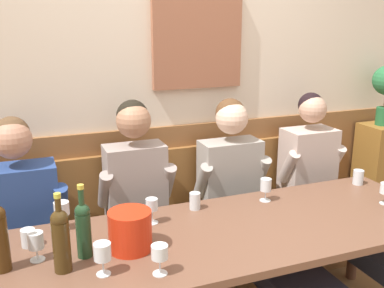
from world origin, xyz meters
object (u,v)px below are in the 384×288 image
at_px(ice_bucket, 130,231).
at_px(wine_glass_mid_right, 160,254).
at_px(person_right_seat, 151,228).
at_px(wine_glass_right_end, 152,206).
at_px(wall_bench, 180,248).
at_px(water_tumbler_center, 358,177).
at_px(water_tumbler_left, 195,201).
at_px(wine_bottle_amber_mid, 61,238).
at_px(wine_glass_left_end, 62,210).
at_px(wine_glass_near_bucket, 36,241).
at_px(person_center_right_seat, 336,199).
at_px(wine_bottle_clear_water, 83,227).
at_px(water_tumbler_right, 28,238).
at_px(person_left_seat, 254,214).
at_px(wine_glass_center_rear, 266,186).
at_px(dining_table, 224,243).
at_px(person_center_left_seat, 23,255).
at_px(wine_glass_by_bottle, 102,252).

height_order(ice_bucket, wine_glass_mid_right, ice_bucket).
relative_size(person_right_seat, wine_glass_right_end, 9.57).
bearing_deg(ice_bucket, person_right_seat, 60.56).
bearing_deg(wall_bench, person_right_seat, -129.73).
relative_size(water_tumbler_center, water_tumbler_left, 0.98).
distance_m(wine_bottle_amber_mid, water_tumbler_left, 0.87).
distance_m(person_right_seat, wine_glass_left_end, 0.52).
relative_size(wine_glass_near_bucket, water_tumbler_left, 1.38).
distance_m(wine_glass_near_bucket, wine_glass_right_end, 0.61).
bearing_deg(person_right_seat, person_center_right_seat, 0.27).
bearing_deg(wine_bottle_clear_water, wine_bottle_amber_mid, -139.34).
bearing_deg(person_right_seat, wall_bench, 50.27).
bearing_deg(water_tumbler_right, person_left_seat, 6.16).
height_order(wine_glass_left_end, water_tumbler_center, wine_glass_left_end).
bearing_deg(wall_bench, wine_glass_center_rear, -47.70).
distance_m(dining_table, wine_bottle_amber_mid, 0.85).
distance_m(person_right_seat, ice_bucket, 0.45).
relative_size(person_left_seat, wine_glass_near_bucket, 9.54).
relative_size(person_right_seat, wine_glass_near_bucket, 9.78).
height_order(water_tumbler_center, water_tumbler_left, water_tumbler_left).
distance_m(person_center_right_seat, wine_bottle_amber_mid, 1.87).
xyz_separation_m(wine_bottle_clear_water, wine_glass_right_end, (0.38, 0.22, -0.04)).
height_order(person_right_seat, wine_glass_left_end, person_right_seat).
relative_size(person_center_left_seat, water_tumbler_right, 14.70).
relative_size(person_left_seat, wine_glass_left_end, 8.68).
height_order(wine_glass_left_end, water_tumbler_right, wine_glass_left_end).
distance_m(dining_table, wine_bottle_clear_water, 0.74).
xyz_separation_m(wine_glass_near_bucket, wine_glass_mid_right, (0.48, -0.31, 0.00)).
bearing_deg(person_right_seat, wine_glass_center_rear, -6.35).
xyz_separation_m(ice_bucket, wine_glass_center_rear, (0.89, 0.28, -0.00)).
bearing_deg(wine_glass_left_end, dining_table, -22.59).
height_order(person_right_seat, wine_glass_near_bucket, person_right_seat).
xyz_separation_m(wine_glass_mid_right, wine_glass_by_bottle, (-0.22, 0.08, 0.01)).
relative_size(person_center_right_seat, wine_glass_near_bucket, 9.56).
distance_m(wine_bottle_amber_mid, wine_glass_by_bottle, 0.19).
height_order(wine_bottle_amber_mid, wine_glass_mid_right, wine_bottle_amber_mid).
bearing_deg(water_tumbler_left, person_center_left_seat, 178.08).
bearing_deg(wine_glass_near_bucket, person_left_seat, 12.91).
relative_size(dining_table, water_tumbler_left, 25.48).
bearing_deg(wine_glass_by_bottle, wine_glass_center_rear, 23.29).
xyz_separation_m(wine_bottle_clear_water, water_tumbler_left, (0.66, 0.31, -0.09)).
xyz_separation_m(person_left_seat, water_tumbler_right, (-1.30, -0.14, 0.15)).
bearing_deg(wine_glass_by_bottle, wine_glass_mid_right, -20.38).
xyz_separation_m(person_center_left_seat, water_tumbler_right, (0.03, -0.15, 0.16)).
bearing_deg(person_center_left_seat, wine_glass_left_end, -4.98).
xyz_separation_m(wine_bottle_amber_mid, wine_glass_near_bucket, (-0.10, 0.13, -0.06)).
bearing_deg(wine_bottle_clear_water, person_center_right_seat, 11.66).
height_order(wine_bottle_clear_water, wine_glass_right_end, wine_bottle_clear_water).
bearing_deg(wine_glass_center_rear, wine_glass_right_end, -176.27).
bearing_deg(water_tumbler_center, dining_table, -165.19).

